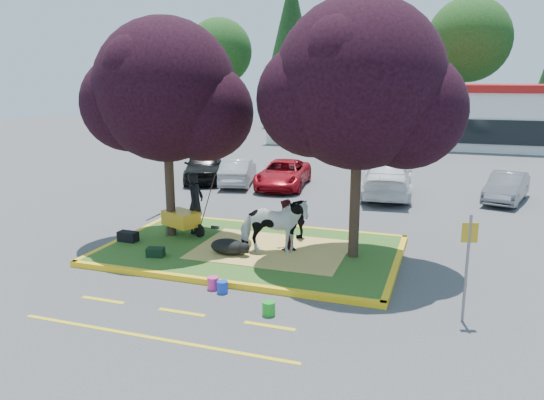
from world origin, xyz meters
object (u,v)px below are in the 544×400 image
(calf, at_px, (228,247))
(sign_post, at_px, (468,258))
(handler, at_px, (196,203))
(bucket_blue, at_px, (222,287))
(car_black, at_px, (204,165))
(wheelbarrow, at_px, (181,219))
(bucket_pink, at_px, (213,283))
(car_silver, at_px, (238,172))
(bucket_green, at_px, (269,308))
(cow, at_px, (274,226))

(calf, relative_size, sign_post, 0.45)
(handler, relative_size, bucket_blue, 6.76)
(calf, height_order, car_black, car_black)
(sign_post, bearing_deg, wheelbarrow, 143.95)
(bucket_pink, relative_size, car_silver, 0.08)
(calf, xyz_separation_m, sign_post, (6.10, -1.94, 1.02))
(bucket_green, relative_size, car_silver, 0.08)
(bucket_green, height_order, bucket_blue, bucket_green)
(cow, xyz_separation_m, sign_post, (4.94, -2.44, 0.45))
(wheelbarrow, relative_size, car_silver, 0.54)
(cow, height_order, bucket_green, cow)
(handler, height_order, bucket_pink, handler)
(handler, bearing_deg, sign_post, -114.45)
(bucket_green, relative_size, car_black, 0.07)
(cow, distance_m, wheelbarrow, 3.33)
(cow, distance_m, sign_post, 5.53)
(calf, relative_size, handler, 0.54)
(bucket_green, bearing_deg, car_black, 121.02)
(wheelbarrow, xyz_separation_m, bucket_green, (4.29, -4.16, -0.53))
(cow, distance_m, car_silver, 10.50)
(sign_post, height_order, car_silver, sign_post)
(bucket_green, bearing_deg, car_silver, 114.97)
(car_black, bearing_deg, handler, -87.95)
(cow, bearing_deg, bucket_blue, 155.44)
(handler, distance_m, car_silver, 8.38)
(wheelbarrow, distance_m, car_silver, 8.73)
(sign_post, relative_size, bucket_green, 7.59)
(handler, distance_m, bucket_pink, 4.44)
(wheelbarrow, distance_m, car_black, 9.64)
(car_silver, bearing_deg, car_black, -24.73)
(cow, xyz_separation_m, car_black, (-6.83, 9.66, -0.20))
(car_silver, bearing_deg, wheelbarrow, 86.99)
(cow, bearing_deg, bucket_pink, 148.49)
(handler, relative_size, car_black, 0.44)
(wheelbarrow, bearing_deg, car_silver, 124.63)
(cow, height_order, wheelbarrow, cow)
(calf, bearing_deg, wheelbarrow, 149.25)
(calf, xyz_separation_m, bucket_green, (2.20, -2.95, -0.22))
(handler, height_order, bucket_blue, handler)
(cow, relative_size, car_black, 0.43)
(sign_post, bearing_deg, calf, 147.37)
(cow, height_order, car_silver, cow)
(bucket_blue, xyz_separation_m, car_silver, (-4.51, 11.96, 0.47))
(calf, distance_m, handler, 2.55)
(cow, relative_size, bucket_green, 6.26)
(wheelbarrow, bearing_deg, cow, 11.36)
(cow, distance_m, bucket_blue, 2.81)
(wheelbarrow, relative_size, bucket_green, 6.66)
(calf, relative_size, car_silver, 0.27)
(cow, bearing_deg, car_black, 18.58)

